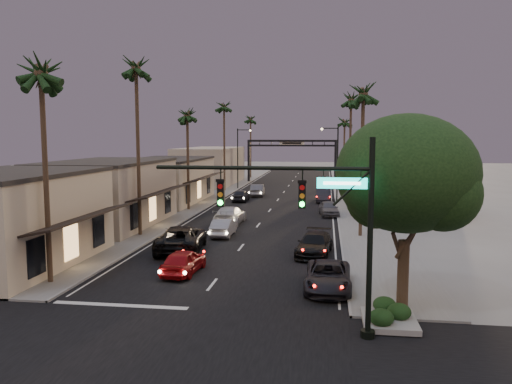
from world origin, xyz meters
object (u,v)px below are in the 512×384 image
(palm_la, at_px, (40,65))
(curbside_black, at_px, (314,244))
(corner_tree, at_px, (408,178))
(palm_rc, at_px, (345,119))
(streetlight_left, at_px, (240,153))
(oncoming_silver, at_px, (224,227))
(palm_lb, at_px, (136,63))
(curbside_near, at_px, (328,276))
(oncoming_red, at_px, (184,261))
(traffic_signal, at_px, (320,208))
(palm_ld, at_px, (224,104))
(oncoming_pickup, at_px, (182,238))
(streetlight_right, at_px, (335,158))
(palm_ra, at_px, (364,88))
(palm_lc, at_px, (187,111))
(palm_rb, at_px, (351,96))
(palm_far, at_px, (251,117))
(arch, at_px, (292,150))

(palm_la, xyz_separation_m, curbside_black, (13.80, 8.44, -10.71))
(corner_tree, relative_size, palm_rc, 0.72)
(streetlight_left, height_order, oncoming_silver, streetlight_left)
(palm_lb, height_order, curbside_near, palm_lb)
(streetlight_left, xyz_separation_m, oncoming_red, (4.81, -46.10, -4.61))
(palm_lb, bearing_deg, oncoming_silver, 7.86)
(oncoming_red, bearing_deg, curbside_near, 170.63)
(palm_la, bearing_deg, streetlight_left, 88.04)
(palm_rc, distance_m, curbside_black, 47.68)
(traffic_signal, height_order, palm_la, palm_la)
(palm_rc, xyz_separation_m, oncoming_red, (-10.71, -52.10, -9.75))
(palm_ld, relative_size, curbside_near, 2.83)
(corner_tree, relative_size, oncoming_silver, 2.08)
(oncoming_pickup, distance_m, curbside_black, 9.05)
(palm_la, height_order, palm_lb, palm_lb)
(streetlight_right, xyz_separation_m, oncoming_silver, (-8.99, -22.10, -4.63))
(palm_ra, xyz_separation_m, palm_rc, (0.00, 40.00, -0.97))
(streetlight_right, xyz_separation_m, palm_ld, (-15.52, 10.00, 7.09))
(oncoming_pickup, bearing_deg, palm_lc, -82.58)
(palm_lb, relative_size, palm_ra, 1.15)
(corner_tree, xyz_separation_m, palm_lc, (-18.08, 28.55, 4.49))
(palm_la, xyz_separation_m, palm_ra, (17.20, 15.00, 0.00))
(streetlight_left, relative_size, oncoming_pickup, 1.43)
(palm_lb, bearing_deg, streetlight_left, 87.33)
(palm_ld, xyz_separation_m, palm_rc, (17.20, 9.00, -1.95))
(palm_rb, bearing_deg, palm_rc, 90.00)
(palm_lc, bearing_deg, palm_la, -90.00)
(palm_ld, height_order, palm_far, palm_ld)
(curbside_near, bearing_deg, palm_rc, 88.23)
(palm_rb, xyz_separation_m, curbside_black, (-3.40, -26.56, -11.68))
(traffic_signal, xyz_separation_m, curbside_black, (-0.48, 13.44, -4.34))
(palm_la, bearing_deg, traffic_signal, -19.29)
(streetlight_left, distance_m, oncoming_red, 46.58)
(palm_ld, relative_size, palm_rb, 1.00)
(traffic_signal, height_order, corner_tree, corner_tree)
(palm_rb, bearing_deg, palm_la, -116.17)
(palm_rc, bearing_deg, streetlight_right, -95.05)
(corner_tree, distance_m, oncoming_red, 13.48)
(palm_la, bearing_deg, curbside_black, 31.45)
(streetlight_right, xyz_separation_m, oncoming_pickup, (-10.77, -27.60, -4.45))
(palm_ra, distance_m, oncoming_silver, 15.18)
(arch, xyz_separation_m, streetlight_left, (-6.92, -12.00, -0.20))
(traffic_signal, relative_size, corner_tree, 0.97)
(palm_lc, bearing_deg, traffic_signal, -65.94)
(palm_rb, height_order, oncoming_red, palm_rb)
(curbside_near, bearing_deg, palm_lb, 141.69)
(traffic_signal, distance_m, palm_far, 75.58)
(oncoming_red, relative_size, curbside_near, 0.84)
(palm_rc, distance_m, oncoming_red, 54.07)
(streetlight_right, height_order, curbside_near, streetlight_right)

